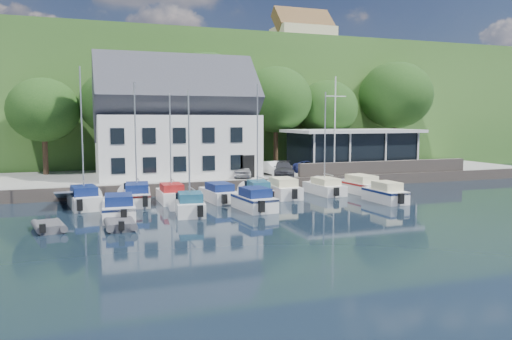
% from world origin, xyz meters
% --- Properties ---
extents(ground, '(180.00, 180.00, 0.00)m').
position_xyz_m(ground, '(0.00, 0.00, 0.00)').
color(ground, black).
rests_on(ground, ground).
extents(quay, '(60.00, 13.00, 1.00)m').
position_xyz_m(quay, '(0.00, 17.50, 0.50)').
color(quay, '#999993').
rests_on(quay, ground).
extents(quay_face, '(60.00, 0.30, 1.00)m').
position_xyz_m(quay_face, '(0.00, 11.00, 0.50)').
color(quay_face, '#6C5F56').
rests_on(quay_face, ground).
extents(hillside, '(160.00, 75.00, 16.00)m').
position_xyz_m(hillside, '(0.00, 62.00, 8.00)').
color(hillside, '#2D531F').
rests_on(hillside, ground).
extents(field_patch, '(50.00, 30.00, 0.30)m').
position_xyz_m(field_patch, '(8.00, 70.00, 16.15)').
color(field_patch, '#525F2F').
rests_on(field_patch, hillside).
extents(farmhouse, '(10.40, 7.00, 8.20)m').
position_xyz_m(farmhouse, '(22.00, 52.00, 20.10)').
color(farmhouse, beige).
rests_on(farmhouse, hillside).
extents(harbor_building, '(14.40, 8.20, 8.70)m').
position_xyz_m(harbor_building, '(-7.00, 16.50, 5.35)').
color(harbor_building, silver).
rests_on(harbor_building, quay).
extents(club_pavilion, '(13.20, 7.20, 4.10)m').
position_xyz_m(club_pavilion, '(11.00, 16.00, 3.05)').
color(club_pavilion, black).
rests_on(club_pavilion, quay).
extents(seawall, '(18.00, 0.50, 1.20)m').
position_xyz_m(seawall, '(12.00, 11.40, 1.60)').
color(seawall, '#6C5F56').
rests_on(seawall, quay).
extents(gangway, '(1.20, 6.00, 1.40)m').
position_xyz_m(gangway, '(-16.50, 9.00, 0.00)').
color(gangway, '#BABABF').
rests_on(gangway, ground).
extents(car_silver, '(2.67, 4.12, 1.30)m').
position_xyz_m(car_silver, '(-1.70, 13.27, 1.65)').
color(car_silver, '#BABBBF').
rests_on(car_silver, quay).
extents(car_white, '(1.76, 3.95, 1.26)m').
position_xyz_m(car_white, '(1.50, 13.77, 1.63)').
color(car_white, silver).
rests_on(car_white, quay).
extents(car_dgrey, '(3.18, 4.77, 1.28)m').
position_xyz_m(car_dgrey, '(2.06, 12.78, 1.64)').
color(car_dgrey, '#333338').
rests_on(car_dgrey, quay).
extents(car_blue, '(2.59, 4.17, 1.33)m').
position_xyz_m(car_blue, '(5.54, 13.53, 1.67)').
color(car_blue, '#303F95').
rests_on(car_blue, quay).
extents(flagpole, '(2.18, 0.20, 9.08)m').
position_xyz_m(flagpole, '(7.03, 12.36, 5.54)').
color(flagpole, silver).
rests_on(flagpole, quay).
extents(tree_0, '(6.56, 6.56, 8.96)m').
position_xyz_m(tree_0, '(-18.43, 21.26, 5.48)').
color(tree_0, '#12350F').
rests_on(tree_0, quay).
extents(tree_1, '(7.28, 7.28, 9.95)m').
position_xyz_m(tree_1, '(-11.76, 21.27, 5.97)').
color(tree_1, '#12350F').
rests_on(tree_1, quay).
extents(tree_2, '(8.73, 8.73, 11.94)m').
position_xyz_m(tree_2, '(-3.04, 21.21, 6.97)').
color(tree_2, '#12350F').
rests_on(tree_2, quay).
extents(tree_3, '(7.92, 7.92, 10.82)m').
position_xyz_m(tree_3, '(4.84, 21.64, 6.41)').
color(tree_3, '#12350F').
rests_on(tree_3, quay).
extents(tree_4, '(6.96, 6.96, 9.52)m').
position_xyz_m(tree_4, '(11.18, 21.88, 5.76)').
color(tree_4, '#12350F').
rests_on(tree_4, quay).
extents(tree_5, '(8.75, 8.75, 11.96)m').
position_xyz_m(tree_5, '(20.44, 22.15, 6.98)').
color(tree_5, '#12350F').
rests_on(tree_5, quay).
extents(boat_r1_0, '(2.80, 6.32, 9.43)m').
position_xyz_m(boat_r1_0, '(-15.21, 7.46, 4.72)').
color(boat_r1_0, silver).
rests_on(boat_r1_0, ground).
extents(boat_r1_1, '(2.77, 6.85, 9.44)m').
position_xyz_m(boat_r1_1, '(-11.57, 7.78, 4.72)').
color(boat_r1_1, silver).
rests_on(boat_r1_1, ground).
extents(boat_r1_2, '(1.93, 5.37, 8.66)m').
position_xyz_m(boat_r1_2, '(-9.08, 7.68, 4.33)').
color(boat_r1_2, silver).
rests_on(boat_r1_2, ground).
extents(boat_r1_3, '(2.52, 6.31, 1.40)m').
position_xyz_m(boat_r1_3, '(-5.62, 7.05, 0.70)').
color(boat_r1_3, silver).
rests_on(boat_r1_3, ground).
extents(boat_r1_4, '(2.43, 6.32, 8.43)m').
position_xyz_m(boat_r1_4, '(-2.40, 7.36, 4.22)').
color(boat_r1_4, silver).
rests_on(boat_r1_4, ground).
extents(boat_r1_5, '(2.15, 6.22, 1.56)m').
position_xyz_m(boat_r1_5, '(-0.37, 7.22, 0.78)').
color(boat_r1_5, silver).
rests_on(boat_r1_5, ground).
extents(boat_r1_6, '(2.37, 6.18, 8.32)m').
position_xyz_m(boat_r1_6, '(3.56, 7.62, 4.16)').
color(boat_r1_6, silver).
rests_on(boat_r1_6, ground).
extents(boat_r1_7, '(2.63, 6.95, 1.53)m').
position_xyz_m(boat_r1_7, '(6.61, 7.14, 0.77)').
color(boat_r1_7, silver).
rests_on(boat_r1_7, ground).
extents(boat_r2_0, '(2.43, 5.95, 1.52)m').
position_xyz_m(boat_r2_0, '(-13.23, 2.73, 0.76)').
color(boat_r2_0, silver).
rests_on(boat_r2_0, ground).
extents(boat_r2_1, '(2.52, 5.25, 8.91)m').
position_xyz_m(boat_r2_1, '(-8.79, 2.47, 4.46)').
color(boat_r2_1, silver).
rests_on(boat_r2_1, ground).
extents(boat_r2_2, '(2.62, 5.65, 1.55)m').
position_xyz_m(boat_r2_2, '(-4.31, 2.68, 0.78)').
color(boat_r2_2, silver).
rests_on(boat_r2_2, ground).
extents(boat_r2_4, '(2.01, 5.48, 1.55)m').
position_xyz_m(boat_r2_4, '(5.92, 2.42, 0.78)').
color(boat_r2_4, silver).
rests_on(boat_r2_4, ground).
extents(dinghy_0, '(2.11, 2.96, 0.63)m').
position_xyz_m(dinghy_0, '(-17.14, 0.43, 0.32)').
color(dinghy_0, '#3C3D42').
rests_on(dinghy_0, ground).
extents(dinghy_1, '(1.77, 2.91, 0.67)m').
position_xyz_m(dinghy_1, '(-13.39, -0.29, 0.34)').
color(dinghy_1, '#3C3D42').
rests_on(dinghy_1, ground).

